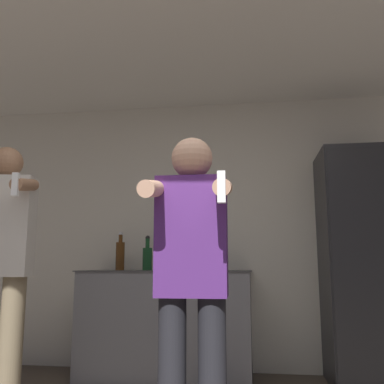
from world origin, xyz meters
The scene contains 8 objects.
wall_back centered at (0.00, 2.95, 1.27)m, with size 7.00×0.06×2.55m.
ceiling_slab centered at (0.00, 1.46, 2.57)m, with size 7.00×3.44×0.05m.
refrigerator centered at (1.26, 2.60, 0.96)m, with size 0.69×0.67×1.92m.
counter centered at (-0.43, 2.60, 0.46)m, with size 1.47×0.67×0.91m.
bottle_amber_bourbon centered at (-0.46, 2.65, 1.03)m, with size 0.06×0.06×0.29m.
bottle_brown_liquor centered at (-0.62, 2.65, 1.03)m, with size 0.09×0.09×0.31m.
bottle_dark_rum centered at (-0.88, 2.65, 1.05)m, with size 0.08×0.08×0.35m.
person_woman_foreground centered at (0.02, 0.98, 0.91)m, with size 0.43×0.45×1.61m.
Camera 1 is at (0.33, -1.17, 0.96)m, focal length 40.00 mm.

